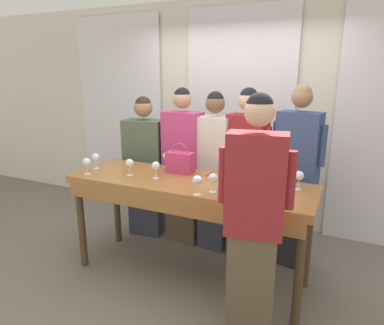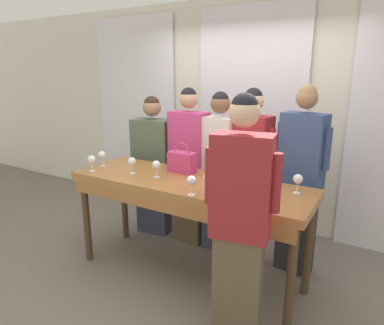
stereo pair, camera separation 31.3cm
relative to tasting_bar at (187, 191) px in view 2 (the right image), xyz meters
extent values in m
plane|color=#70665B|center=(0.00, 0.02, -0.87)|extent=(18.00, 18.00, 0.00)
cube|color=silver|center=(0.00, 1.55, 0.53)|extent=(12.00, 0.06, 2.80)
cube|color=white|center=(-1.80, 1.48, 0.47)|extent=(1.37, 0.03, 2.69)
cube|color=white|center=(0.00, 1.48, 0.47)|extent=(1.37, 0.03, 2.69)
cube|color=#9E6633|center=(0.00, 0.02, 0.07)|extent=(2.25, 0.73, 0.07)
cube|color=#9E6633|center=(0.00, -0.33, -0.03)|extent=(2.16, 0.03, 0.12)
cylinder|color=#4C3823|center=(-1.05, -0.27, -0.42)|extent=(0.07, 0.07, 0.90)
cylinder|color=#4C3823|center=(1.05, -0.27, -0.42)|extent=(0.07, 0.07, 0.90)
cylinder|color=#4C3823|center=(-1.05, 0.31, -0.42)|extent=(0.07, 0.07, 0.90)
cylinder|color=#4C3823|center=(1.05, 0.31, -0.42)|extent=(0.07, 0.07, 0.90)
cylinder|color=black|center=(0.44, -0.29, 0.20)|extent=(0.07, 0.07, 0.19)
cone|color=black|center=(0.44, -0.29, 0.31)|extent=(0.07, 0.07, 0.04)
cylinder|color=black|center=(0.44, -0.29, 0.37)|extent=(0.03, 0.03, 0.09)
cylinder|color=beige|center=(0.44, -0.29, 0.19)|extent=(0.07, 0.07, 0.07)
cube|color=#C63870|center=(-0.18, 0.21, 0.20)|extent=(0.27, 0.13, 0.20)
torus|color=#C63870|center=(-0.18, 0.21, 0.31)|extent=(0.17, 0.01, 0.17)
cylinder|color=white|center=(-0.39, 0.32, 0.10)|extent=(0.06, 0.06, 0.00)
cylinder|color=white|center=(-0.39, 0.32, 0.15)|extent=(0.01, 0.01, 0.08)
sphere|color=white|center=(-0.39, 0.32, 0.22)|extent=(0.08, 0.08, 0.08)
sphere|color=maroon|center=(-0.39, 0.32, 0.21)|extent=(0.05, 0.05, 0.05)
cylinder|color=white|center=(-0.30, -0.05, 0.10)|extent=(0.06, 0.06, 0.00)
cylinder|color=white|center=(-0.30, -0.05, 0.15)|extent=(0.01, 0.01, 0.08)
sphere|color=white|center=(-0.30, -0.05, 0.22)|extent=(0.08, 0.08, 0.08)
cylinder|color=white|center=(-0.97, -0.21, 0.10)|extent=(0.06, 0.06, 0.00)
cylinder|color=white|center=(-0.97, -0.21, 0.15)|extent=(0.01, 0.01, 0.08)
sphere|color=white|center=(-0.97, -0.21, 0.22)|extent=(0.08, 0.08, 0.08)
cylinder|color=white|center=(0.67, 0.28, 0.10)|extent=(0.06, 0.06, 0.00)
cylinder|color=white|center=(0.67, 0.28, 0.15)|extent=(0.01, 0.01, 0.08)
sphere|color=white|center=(0.67, 0.28, 0.22)|extent=(0.08, 0.08, 0.08)
cylinder|color=white|center=(0.75, -0.18, 0.10)|extent=(0.06, 0.06, 0.00)
cylinder|color=white|center=(0.75, -0.18, 0.15)|extent=(0.01, 0.01, 0.08)
sphere|color=white|center=(0.75, -0.18, 0.22)|extent=(0.08, 0.08, 0.08)
cylinder|color=white|center=(0.94, 0.18, 0.10)|extent=(0.06, 0.06, 0.00)
cylinder|color=white|center=(0.94, 0.18, 0.15)|extent=(0.01, 0.01, 0.08)
sphere|color=white|center=(0.94, 0.18, 0.22)|extent=(0.08, 0.08, 0.08)
sphere|color=maroon|center=(0.94, 0.18, 0.21)|extent=(0.05, 0.05, 0.05)
cylinder|color=white|center=(0.31, -0.18, 0.10)|extent=(0.06, 0.06, 0.00)
cylinder|color=white|center=(0.31, -0.18, 0.15)|extent=(0.01, 0.01, 0.08)
sphere|color=white|center=(0.31, -0.18, 0.22)|extent=(0.08, 0.08, 0.08)
sphere|color=maroon|center=(0.31, -0.18, 0.21)|extent=(0.05, 0.05, 0.05)
cylinder|color=white|center=(-1.02, -0.02, 0.10)|extent=(0.06, 0.06, 0.00)
cylinder|color=white|center=(-1.02, -0.02, 0.15)|extent=(0.01, 0.01, 0.08)
sphere|color=white|center=(-1.02, -0.02, 0.22)|extent=(0.08, 0.08, 0.08)
cylinder|color=white|center=(-0.57, -0.07, 0.10)|extent=(0.06, 0.06, 0.00)
cylinder|color=white|center=(-0.57, -0.07, 0.15)|extent=(0.01, 0.01, 0.08)
sphere|color=white|center=(-0.57, -0.07, 0.22)|extent=(0.08, 0.08, 0.08)
sphere|color=maroon|center=(-0.57, -0.07, 0.21)|extent=(0.05, 0.05, 0.05)
cylinder|color=white|center=(0.22, -0.29, 0.10)|extent=(0.06, 0.06, 0.00)
cylinder|color=white|center=(0.22, -0.29, 0.15)|extent=(0.01, 0.01, 0.08)
sphere|color=white|center=(0.22, -0.29, 0.22)|extent=(0.08, 0.08, 0.08)
sphere|color=maroon|center=(0.22, -0.29, 0.21)|extent=(0.05, 0.05, 0.05)
cylinder|color=maroon|center=(0.10, 0.27, 0.11)|extent=(0.02, 0.14, 0.01)
cube|color=#383D51|center=(-0.86, 0.64, -0.48)|extent=(0.41, 0.28, 0.78)
cube|color=#4C5B47|center=(-0.86, 0.64, 0.22)|extent=(0.49, 0.33, 0.62)
sphere|color=#9E7051|center=(-0.86, 0.64, 0.66)|extent=(0.21, 0.21, 0.21)
sphere|color=#332319|center=(-0.86, 0.64, 0.70)|extent=(0.18, 0.18, 0.18)
cylinder|color=#4C5B47|center=(-0.61, 0.67, 0.26)|extent=(0.08, 0.08, 0.34)
cylinder|color=#4C5B47|center=(-1.10, 0.61, 0.26)|extent=(0.08, 0.08, 0.34)
cube|color=brown|center=(-0.37, 0.64, -0.45)|extent=(0.38, 0.21, 0.84)
cube|color=#C63D7A|center=(-0.37, 0.64, 0.31)|extent=(0.45, 0.25, 0.67)
sphere|color=tan|center=(-0.37, 0.64, 0.78)|extent=(0.20, 0.20, 0.20)
sphere|color=black|center=(-0.37, 0.64, 0.81)|extent=(0.18, 0.18, 0.18)
cylinder|color=#C63D7A|center=(-0.13, 0.62, 0.36)|extent=(0.08, 0.08, 0.37)
cylinder|color=#C63D7A|center=(-0.60, 0.66, 0.36)|extent=(0.08, 0.08, 0.37)
cube|color=#383D51|center=(0.01, 0.64, -0.46)|extent=(0.33, 0.23, 0.83)
cube|color=silver|center=(0.01, 0.64, 0.28)|extent=(0.38, 0.27, 0.65)
sphere|color=brown|center=(0.01, 0.64, 0.74)|extent=(0.20, 0.20, 0.20)
sphere|color=black|center=(0.01, 0.64, 0.78)|extent=(0.18, 0.18, 0.18)
cylinder|color=silver|center=(0.21, 0.62, 0.33)|extent=(0.08, 0.08, 0.36)
cylinder|color=silver|center=(-0.19, 0.66, 0.33)|extent=(0.08, 0.08, 0.36)
cube|color=brown|center=(0.36, 0.64, -0.45)|extent=(0.36, 0.23, 0.85)
cube|color=maroon|center=(0.36, 0.64, 0.31)|extent=(0.42, 0.27, 0.67)
sphere|color=#DBAD89|center=(0.36, 0.64, 0.79)|extent=(0.20, 0.20, 0.20)
sphere|color=black|center=(0.36, 0.64, 0.82)|extent=(0.18, 0.18, 0.18)
cylinder|color=maroon|center=(0.57, 0.60, 0.36)|extent=(0.08, 0.08, 0.37)
cylinder|color=maroon|center=(0.15, 0.68, 0.36)|extent=(0.08, 0.08, 0.37)
cube|color=#28282D|center=(0.86, 0.64, -0.43)|extent=(0.37, 0.23, 0.88)
cube|color=#334775|center=(0.86, 0.64, 0.35)|extent=(0.43, 0.27, 0.69)
sphere|color=#9E7051|center=(0.86, 0.64, 0.83)|extent=(0.19, 0.19, 0.19)
sphere|color=#93754C|center=(0.86, 0.64, 0.87)|extent=(0.17, 0.17, 0.17)
cylinder|color=#334775|center=(1.07, 0.60, 0.40)|extent=(0.08, 0.08, 0.38)
cylinder|color=#334775|center=(0.64, 0.68, 0.40)|extent=(0.08, 0.08, 0.38)
cube|color=brown|center=(0.76, -0.57, -0.44)|extent=(0.35, 0.22, 0.87)
cube|color=maroon|center=(0.76, -0.57, 0.35)|extent=(0.41, 0.26, 0.69)
sphere|color=#DBAD89|center=(0.76, -0.57, 0.82)|extent=(0.19, 0.19, 0.19)
sphere|color=black|center=(0.76, -0.57, 0.86)|extent=(0.17, 0.17, 0.17)
cylinder|color=maroon|center=(0.55, -0.61, 0.40)|extent=(0.08, 0.08, 0.38)
cylinder|color=maroon|center=(0.97, -0.54, 0.40)|extent=(0.08, 0.08, 0.38)
camera|label=1|loc=(1.26, -2.66, 1.06)|focal=32.00mm
camera|label=2|loc=(1.54, -2.52, 1.06)|focal=32.00mm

